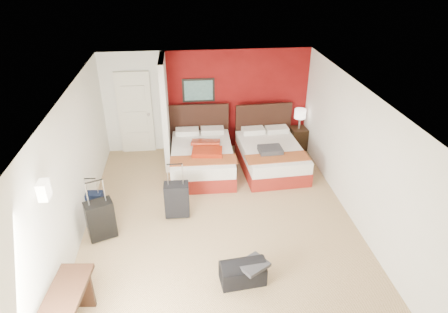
{
  "coord_description": "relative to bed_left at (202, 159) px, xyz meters",
  "views": [
    {
      "loc": [
        -0.58,
        -5.85,
        4.6
      ],
      "look_at": [
        0.15,
        0.8,
        1.0
      ],
      "focal_mm": 31.41,
      "sensor_mm": 36.0,
      "label": 1
    }
  ],
  "objects": [
    {
      "name": "ground",
      "position": [
        0.22,
        -2.01,
        -0.3
      ],
      "size": [
        6.5,
        6.5,
        0.0
      ],
      "primitive_type": "plane",
      "color": "tan",
      "rests_on": "ground"
    },
    {
      "name": "room_walls",
      "position": [
        -1.19,
        -0.59,
        0.96
      ],
      "size": [
        5.02,
        6.52,
        2.5
      ],
      "color": "white",
      "rests_on": "ground"
    },
    {
      "name": "red_accent_panel",
      "position": [
        0.97,
        1.22,
        0.95
      ],
      "size": [
        3.5,
        0.04,
        2.5
      ],
      "primitive_type": "cube",
      "color": "maroon",
      "rests_on": "ground"
    },
    {
      "name": "partition_wall",
      "position": [
        -0.78,
        0.6,
        0.95
      ],
      "size": [
        0.12,
        1.2,
        2.5
      ],
      "primitive_type": "cube",
      "color": "silver",
      "rests_on": "ground"
    },
    {
      "name": "entry_door",
      "position": [
        -1.53,
        1.19,
        0.73
      ],
      "size": [
        0.82,
        0.06,
        2.05
      ],
      "primitive_type": "cube",
      "color": "silver",
      "rests_on": "ground"
    },
    {
      "name": "bed_left",
      "position": [
        0.0,
        0.0,
        0.0
      ],
      "size": [
        1.43,
        2.01,
        0.59
      ],
      "primitive_type": "cube",
      "rotation": [
        0.0,
        0.0,
        -0.02
      ],
      "color": "white",
      "rests_on": "ground"
    },
    {
      "name": "bed_right",
      "position": [
        1.59,
        -0.05,
        -0.01
      ],
      "size": [
        1.44,
        1.98,
        0.57
      ],
      "primitive_type": "cube",
      "rotation": [
        0.0,
        0.0,
        0.05
      ],
      "color": "white",
      "rests_on": "ground"
    },
    {
      "name": "red_suitcase_open",
      "position": [
        0.1,
        -0.1,
        0.35
      ],
      "size": [
        0.75,
        0.97,
        0.11
      ],
      "primitive_type": "cube",
      "rotation": [
        0.0,
        0.0,
        -0.12
      ],
      "color": "#9D240D",
      "rests_on": "bed_left"
    },
    {
      "name": "jacket_bundle",
      "position": [
        1.49,
        -0.35,
        0.34
      ],
      "size": [
        0.52,
        0.42,
        0.12
      ],
      "primitive_type": "cube",
      "rotation": [
        0.0,
        0.0,
        0.04
      ],
      "color": "#3C3D42",
      "rests_on": "bed_right"
    },
    {
      "name": "nightstand",
      "position": [
        2.5,
        0.88,
        -0.02
      ],
      "size": [
        0.44,
        0.44,
        0.56
      ],
      "primitive_type": "cube",
      "rotation": [
        0.0,
        0.0,
        0.09
      ],
      "color": "black",
      "rests_on": "ground"
    },
    {
      "name": "table_lamp",
      "position": [
        2.5,
        0.88,
        0.52
      ],
      "size": [
        0.32,
        0.32,
        0.5
      ],
      "primitive_type": "cylinder",
      "rotation": [
        0.0,
        0.0,
        0.14
      ],
      "color": "white",
      "rests_on": "nightstand"
    },
    {
      "name": "suitcase_black",
      "position": [
        -1.91,
        -2.15,
        0.06
      ],
      "size": [
        0.55,
        0.45,
        0.71
      ],
      "primitive_type": "cube",
      "rotation": [
        0.0,
        0.0,
        0.38
      ],
      "color": "black",
      "rests_on": "ground"
    },
    {
      "name": "suitcase_charcoal",
      "position": [
        -0.58,
        -1.65,
        0.04
      ],
      "size": [
        0.47,
        0.3,
        0.68
      ],
      "primitive_type": "cube",
      "rotation": [
        0.0,
        0.0,
        -0.03
      ],
      "color": "black",
      "rests_on": "ground"
    },
    {
      "name": "suitcase_navy",
      "position": [
        -2.15,
        -1.47,
        -0.06
      ],
      "size": [
        0.36,
        0.24,
        0.48
      ],
      "primitive_type": "cube",
      "rotation": [
        0.0,
        0.0,
        -0.09
      ],
      "color": "#101A32",
      "rests_on": "ground"
    },
    {
      "name": "duffel_bag",
      "position": [
        0.41,
        -3.47,
        -0.12
      ],
      "size": [
        0.72,
        0.43,
        0.35
      ],
      "primitive_type": "cube",
      "rotation": [
        0.0,
        0.0,
        0.1
      ],
      "color": "black",
      "rests_on": "ground"
    },
    {
      "name": "jacket_draped",
      "position": [
        0.56,
        -3.52,
        0.08
      ],
      "size": [
        0.54,
        0.52,
        0.06
      ],
      "primitive_type": "cube",
      "rotation": [
        0.0,
        0.0,
        0.56
      ],
      "color": "#343439",
      "rests_on": "duffel_bag"
    },
    {
      "name": "desk",
      "position": [
        -1.97,
        -4.07,
        0.08
      ],
      "size": [
        0.55,
        0.95,
        0.75
      ],
      "primitive_type": "cube",
      "rotation": [
        0.0,
        0.0,
        -0.11
      ],
      "color": "black",
      "rests_on": "ground"
    }
  ]
}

